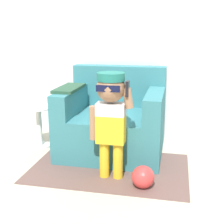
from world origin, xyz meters
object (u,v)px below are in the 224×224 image
at_px(armchair, 113,122).
at_px(toy_ball, 143,177).
at_px(person_child, 111,109).
at_px(side_table, 39,123).

relative_size(armchair, toy_ball, 5.57).
height_order(armchair, person_child, person_child).
xyz_separation_m(armchair, side_table, (-0.84, -0.06, -0.04)).
bearing_deg(armchair, side_table, -176.24).
bearing_deg(armchair, toy_ball, -61.80).
relative_size(person_child, toy_ball, 4.91).
xyz_separation_m(person_child, toy_ball, (0.30, -0.13, -0.54)).
distance_m(side_table, toy_ball, 1.45).
height_order(armchair, toy_ball, armchair).
bearing_deg(toy_ball, person_child, 156.60).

